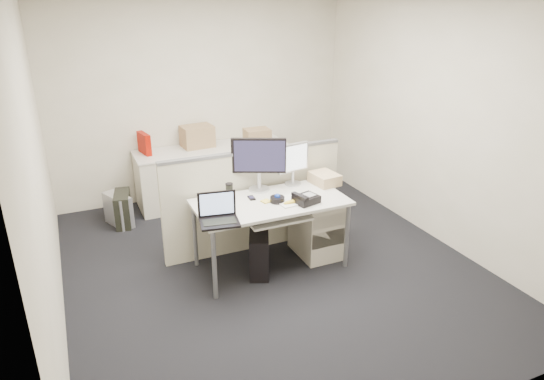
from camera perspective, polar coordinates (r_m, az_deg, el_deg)
name	(u,v)px	position (r m, az deg, el deg)	size (l,w,h in m)	color
floor	(271,266)	(5.11, -0.15, -8.89)	(4.00, 4.50, 0.01)	black
wall_back	(202,97)	(6.63, -8.18, 10.76)	(4.00, 0.02, 2.70)	#BCB49D
wall_front	(437,246)	(2.80, 18.86, -6.25)	(4.00, 0.02, 2.70)	#BCB49D
wall_left	(37,169)	(4.21, -25.93, 2.20)	(0.02, 4.50, 2.70)	#BCB49D
wall_right	(438,120)	(5.65, 18.92, 7.84)	(0.02, 4.50, 2.70)	#BCB49D
desk	(271,207)	(4.80, -0.16, -2.02)	(1.50, 0.75, 0.73)	beige
keyboard_tray	(278,218)	(4.67, 0.73, -3.34)	(0.62, 0.32, 0.02)	beige
drawer_pedestal	(316,226)	(5.21, 5.18, -4.22)	(0.40, 0.55, 0.65)	beige
cubicle_partition	(254,201)	(5.22, -2.13, -1.35)	(2.00, 0.06, 1.10)	#B9B49B
back_counter	(213,174)	(6.60, -6.94, 1.82)	(2.00, 0.60, 0.72)	beige
monitor_main	(259,164)	(4.95, -1.56, 3.03)	(0.56, 0.21, 0.56)	black
monitor_small	(293,165)	(5.12, 2.49, 3.01)	(0.37, 0.18, 0.45)	#B7B7BC
laptop	(219,210)	(4.28, -6.26, -2.39)	(0.34, 0.26, 0.26)	black
trackball	(277,199)	(4.74, 0.63, -1.12)	(0.14, 0.14, 0.06)	black
desk_phone	(306,199)	(4.73, 4.04, -1.10)	(0.23, 0.19, 0.07)	black
paper_stack	(288,201)	(4.76, 1.88, -1.29)	(0.23, 0.29, 0.01)	silver
sticky_pad	(266,201)	(4.75, -0.71, -1.33)	(0.08, 0.08, 0.01)	gold
travel_mug	(229,192)	(4.82, -5.03, -0.19)	(0.07, 0.07, 0.15)	black
banana	(292,202)	(4.70, 2.41, -1.40)	(0.19, 0.05, 0.04)	yellow
cellphone	(251,198)	(4.83, -2.43, -0.94)	(0.06, 0.11, 0.01)	black
manila_folders	(324,178)	(5.22, 6.19, 1.36)	(0.24, 0.31, 0.12)	tan
keyboard	(272,215)	(4.67, -0.03, -2.98)	(0.50, 0.18, 0.03)	black
pc_tower_desk	(259,252)	(4.91, -1.53, -7.29)	(0.19, 0.47, 0.44)	black
pc_tower_spare_dark	(123,209)	(6.16, -17.12, -2.12)	(0.17, 0.43, 0.40)	black
pc_tower_spare_silver	(118,210)	(6.16, -17.63, -2.26)	(0.17, 0.42, 0.39)	#B7B7BC
cardboard_box_left	(197,137)	(6.51, -8.78, 6.18)	(0.40, 0.30, 0.30)	tan
cardboard_box_right	(257,138)	(6.53, -1.76, 6.19)	(0.33, 0.26, 0.24)	tan
red_binder	(144,144)	(6.36, -14.79, 5.24)	(0.07, 0.31, 0.29)	#900C01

